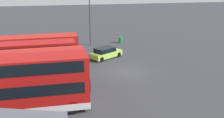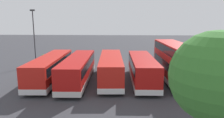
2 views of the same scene
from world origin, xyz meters
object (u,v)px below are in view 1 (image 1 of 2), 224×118
bus_single_deck_third (29,64)px  waste_bin_yellow (120,40)px  car_hatchback_silver (106,53)px  bus_single_deck_second (18,77)px  bus_double_decker_near_end (16,84)px  bus_single_deck_fifth (31,46)px  bus_single_deck_fourth (24,54)px  lamp_post_tall (90,12)px

bus_single_deck_third → waste_bin_yellow: bus_single_deck_third is taller
car_hatchback_silver → waste_bin_yellow: size_ratio=4.80×
bus_single_deck_second → waste_bin_yellow: (16.89, -13.24, -1.15)m
bus_double_decker_near_end → car_hatchback_silver: size_ratio=2.47×
bus_double_decker_near_end → bus_single_deck_fifth: bearing=1.3°
bus_single_deck_fourth → waste_bin_yellow: size_ratio=12.65×
bus_single_deck_fourth → waste_bin_yellow: bus_single_deck_fourth is taller
bus_double_decker_near_end → car_hatchback_silver: 16.04m
car_hatchback_silver → bus_single_deck_second: bearing=134.1°
bus_single_deck_second → bus_single_deck_fourth: bearing=2.4°
bus_single_deck_second → waste_bin_yellow: size_ratio=11.51×
bus_single_deck_fourth → car_hatchback_silver: 10.14m
bus_single_deck_fourth → lamp_post_tall: size_ratio=1.35×
bus_single_deck_third → bus_single_deck_fourth: size_ratio=0.98×
bus_single_deck_fourth → car_hatchback_silver: bus_single_deck_fourth is taller
bus_single_deck_fifth → bus_single_deck_third: bearing=-176.4°
bus_single_deck_second → bus_single_deck_third: same height
lamp_post_tall → waste_bin_yellow: (0.56, -4.87, -4.66)m
bus_single_deck_third → bus_single_deck_fourth: same height
bus_single_deck_third → bus_single_deck_fifth: 7.20m
bus_single_deck_third → lamp_post_tall: bearing=-31.7°
bus_single_deck_second → car_hatchback_silver: size_ratio=2.40×
bus_double_decker_near_end → bus_single_deck_fourth: bus_double_decker_near_end is taller
bus_single_deck_third → bus_single_deck_fourth: bearing=13.2°
bus_single_deck_fifth → waste_bin_yellow: bus_single_deck_fifth is taller
bus_single_deck_third → car_hatchback_silver: 10.68m
bus_single_deck_second → lamp_post_tall: lamp_post_tall is taller
waste_bin_yellow → bus_single_deck_fifth: bearing=114.6°
bus_single_deck_second → lamp_post_tall: size_ratio=1.23×
bus_single_deck_fourth → lamp_post_tall: bearing=-44.5°
lamp_post_tall → car_hatchback_silver: bearing=-170.0°
bus_single_deck_second → car_hatchback_silver: 13.41m
bus_single_deck_fourth → car_hatchback_silver: size_ratio=2.64×
bus_single_deck_third → bus_single_deck_fourth: (3.79, 0.89, 0.00)m
bus_single_deck_fifth → bus_single_deck_second: bearing=179.4°
bus_single_deck_second → waste_bin_yellow: bearing=-38.1°
bus_single_deck_fourth → bus_single_deck_fifth: size_ratio=1.00×
bus_double_decker_near_end → bus_single_deck_third: 7.48m
bus_single_deck_second → bus_single_deck_fourth: same height
bus_single_deck_second → lamp_post_tall: 18.69m
bus_single_deck_third → lamp_post_tall: lamp_post_tall is taller
bus_single_deck_second → bus_single_deck_third: (3.70, -0.57, 0.00)m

